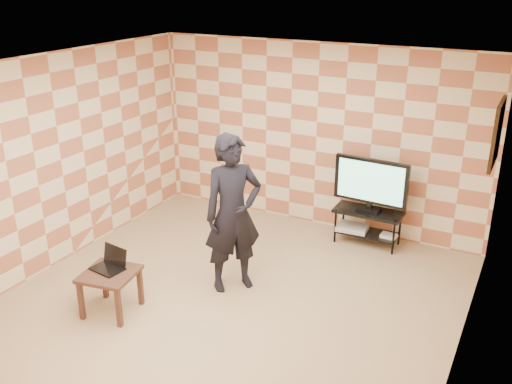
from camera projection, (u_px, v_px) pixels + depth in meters
floor at (232, 299)px, 6.70m from camera, size 5.00×5.00×0.00m
wall_back at (316, 137)px, 8.27m from camera, size 5.00×0.02×2.70m
wall_front at (59, 305)px, 4.14m from camera, size 5.00×0.02×2.70m
wall_left at (61, 160)px, 7.28m from camera, size 0.02×5.00×2.70m
wall_right at (471, 240)px, 5.13m from camera, size 0.02×5.00×2.70m
ceiling at (228, 68)px, 5.71m from camera, size 5.00×5.00×0.02m
wall_art at (497, 134)px, 6.20m from camera, size 0.04×0.72×0.72m
tv_stand at (368, 219)px, 7.94m from camera, size 0.94×0.42×0.50m
tv at (371, 183)px, 7.74m from camera, size 1.03×0.21×0.75m
dvd_player at (352, 227)px, 8.07m from camera, size 0.45×0.34×0.07m
game_console at (389, 236)px, 7.84m from camera, size 0.22×0.17×0.05m
side_table at (110, 279)px, 6.32m from camera, size 0.65×0.65×0.50m
laptop at (110, 264)px, 6.37m from camera, size 0.39×0.33×0.24m
person at (233, 214)px, 6.65m from camera, size 0.80×0.83×1.92m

